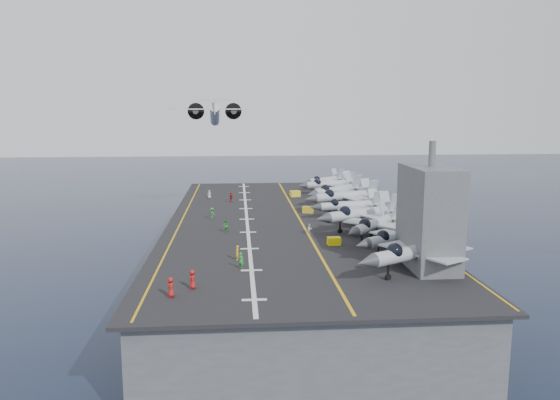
{
  "coord_description": "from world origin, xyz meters",
  "views": [
    {
      "loc": [
        -7.49,
        -91.47,
        29.03
      ],
      "look_at": [
        0.0,
        4.0,
        13.0
      ],
      "focal_mm": 35.0,
      "sensor_mm": 36.0,
      "label": 1
    }
  ],
  "objects": [
    {
      "name": "crew_4",
      "position": [
        -8.85,
        17.49,
        11.42
      ],
      "size": [
        1.32,
        1.47,
        2.04
      ],
      "primitive_type": "imported",
      "color": "#B0241E",
      "rests_on": "flight_deck"
    },
    {
      "name": "flight_deck",
      "position": [
        0.0,
        0.0,
        10.2
      ],
      "size": [
        38.0,
        92.0,
        0.4
      ],
      "primitive_type": "cube",
      "color": "black",
      "rests_on": "hull"
    },
    {
      "name": "crew_6",
      "position": [
        -7.21,
        -29.04,
        11.38
      ],
      "size": [
        1.41,
        1.3,
        1.95
      ],
      "primitive_type": "imported",
      "color": "green",
      "rests_on": "flight_deck"
    },
    {
      "name": "deck_edge_port",
      "position": [
        -17.0,
        0.0,
        10.42
      ],
      "size": [
        0.25,
        90.0,
        0.02
      ],
      "primitive_type": "cube",
      "color": "gold",
      "rests_on": "flight_deck"
    },
    {
      "name": "island_superstructure",
      "position": [
        15.0,
        -30.0,
        17.9
      ],
      "size": [
        5.0,
        10.0,
        15.0
      ],
      "primitive_type": null,
      "color": "#56595E",
      "rests_on": "flight_deck"
    },
    {
      "name": "fighter_jet_1",
      "position": [
        13.27,
        -24.08,
        12.79
      ],
      "size": [
        16.53,
        15.11,
        4.78
      ],
      "primitive_type": null,
      "color": "gray",
      "rests_on": "flight_deck"
    },
    {
      "name": "crew_8",
      "position": [
        -14.29,
        -38.45,
        11.42
      ],
      "size": [
        0.88,
        1.27,
        2.04
      ],
      "primitive_type": "imported",
      "color": "#B21919",
      "rests_on": "flight_deck"
    },
    {
      "name": "crew_5",
      "position": [
        -13.48,
        23.06,
        11.24
      ],
      "size": [
        1.1,
        0.81,
        1.68
      ],
      "primitive_type": "imported",
      "color": "silver",
      "rests_on": "flight_deck"
    },
    {
      "name": "fighter_jet_8",
      "position": [
        12.98,
        34.54,
        12.6
      ],
      "size": [
        15.16,
        14.6,
        4.4
      ],
      "primitive_type": null,
      "color": "#A0A6AF",
      "rests_on": "flight_deck"
    },
    {
      "name": "fighter_jet_0",
      "position": [
        12.7,
        -32.56,
        13.1
      ],
      "size": [
        18.61,
        16.63,
        5.39
      ],
      "primitive_type": null,
      "color": "#9CA5AD",
      "rests_on": "flight_deck"
    },
    {
      "name": "crew_2",
      "position": [
        -9.43,
        -9.4,
        11.37
      ],
      "size": [
        1.34,
        1.1,
        1.93
      ],
      "primitive_type": "imported",
      "color": "green",
      "rests_on": "flight_deck"
    },
    {
      "name": "fighter_jet_4",
      "position": [
        11.88,
        0.13,
        12.71
      ],
      "size": [
        14.99,
        11.66,
        4.63
      ],
      "primitive_type": null,
      "color": "#959EA4",
      "rests_on": "flight_deck"
    },
    {
      "name": "crew_1",
      "position": [
        -7.66,
        -25.36,
        11.33
      ],
      "size": [
        0.87,
        1.19,
        1.86
      ],
      "primitive_type": "imported",
      "color": "yellow",
      "rests_on": "flight_deck"
    },
    {
      "name": "tow_cart_a",
      "position": [
        5.72,
        -18.73,
        10.94
      ],
      "size": [
        1.83,
        1.21,
        1.08
      ],
      "primitive_type": null,
      "color": "yellow",
      "rests_on": "flight_deck"
    },
    {
      "name": "tow_cart_b",
      "position": [
        5.18,
        5.01,
        10.97
      ],
      "size": [
        2.2,
        1.78,
        1.15
      ],
      "primitive_type": null,
      "color": "gold",
      "rests_on": "flight_deck"
    },
    {
      "name": "tow_cart_c",
      "position": [
        4.81,
        23.72,
        11.03
      ],
      "size": [
        2.33,
        1.77,
        1.25
      ],
      "primitive_type": null,
      "color": "yellow",
      "rests_on": "flight_deck"
    },
    {
      "name": "foul_line",
      "position": [
        3.0,
        0.0,
        10.42
      ],
      "size": [
        0.35,
        90.0,
        0.02
      ],
      "primitive_type": "cube",
      "color": "gold",
      "rests_on": "flight_deck"
    },
    {
      "name": "fighter_jet_5",
      "position": [
        12.51,
        8.11,
        13.08
      ],
      "size": [
        18.23,
        15.5,
        5.36
      ],
      "primitive_type": null,
      "color": "gray",
      "rests_on": "flight_deck"
    },
    {
      "name": "landing_centerline",
      "position": [
        -6.0,
        0.0,
        10.42
      ],
      "size": [
        0.5,
        90.0,
        0.02
      ],
      "primitive_type": "cube",
      "color": "silver",
      "rests_on": "flight_deck"
    },
    {
      "name": "hull",
      "position": [
        0.0,
        0.0,
        5.0
      ],
      "size": [
        36.0,
        90.0,
        10.0
      ],
      "primitive_type": "cube",
      "color": "#56595E",
      "rests_on": "ground"
    },
    {
      "name": "fighter_jet_6",
      "position": [
        12.2,
        15.46,
        13.06
      ],
      "size": [
        18.27,
        17.73,
        5.32
      ],
      "primitive_type": null,
      "color": "#9AA4AA",
      "rests_on": "flight_deck"
    },
    {
      "name": "crew_0",
      "position": [
        -12.34,
        -36.06,
        11.42
      ],
      "size": [
        0.88,
        1.27,
        2.04
      ],
      "primitive_type": "imported",
      "color": "#B21919",
      "rests_on": "flight_deck"
    },
    {
      "name": "ground",
      "position": [
        0.0,
        0.0,
        0.0
      ],
      "size": [
        500.0,
        500.0,
        0.0
      ],
      "primitive_type": "plane",
      "color": "#142135",
      "rests_on": "ground"
    },
    {
      "name": "transport_plane",
      "position": [
        -13.38,
        57.58,
        27.5
      ],
      "size": [
        25.5,
        17.93,
        5.87
      ],
      "primitive_type": null,
      "color": "silver"
    },
    {
      "name": "deck_edge_stbd",
      "position": [
        18.5,
        0.0,
        10.42
      ],
      "size": [
        0.25,
        90.0,
        0.02
      ],
      "primitive_type": "cube",
      "color": "gold",
      "rests_on": "flight_deck"
    },
    {
      "name": "fighter_jet_3",
      "position": [
        11.81,
        -9.45,
        13.12
      ],
      "size": [
        18.69,
        16.44,
        5.43
      ],
      "primitive_type": null,
      "color": "gray",
      "rests_on": "flight_deck"
    },
    {
      "name": "crew_3",
      "position": [
        -11.95,
        0.99,
        11.35
      ],
      "size": [
        1.37,
        1.32,
        1.91
      ],
      "primitive_type": "imported",
      "color": "#2C872F",
      "rests_on": "flight_deck"
    },
    {
      "name": "crew_7",
      "position": [
        3.2,
        -12.13,
        11.21
      ],
      "size": [
        1.16,
        1.06,
        1.62
      ],
      "primitive_type": "imported",
      "color": "white",
      "rests_on": "flight_deck"
    },
    {
      "name": "fighter_jet_2",
      "position": [
        12.0,
        -16.3,
        12.86
      ],
      "size": [
        16.32,
        16.98,
        4.93
      ],
      "primitive_type": null,
      "color": "#969FA5",
      "rests_on": "flight_deck"
    },
    {
      "name": "fighter_jet_7",
      "position": [
        12.77,
        26.69,
        12.81
      ],
      "size": [
        16.2,
        13.46,
        4.81
      ],
      "primitive_type": null,
      "color": "gray",
      "rests_on": "flight_deck"
    }
  ]
}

